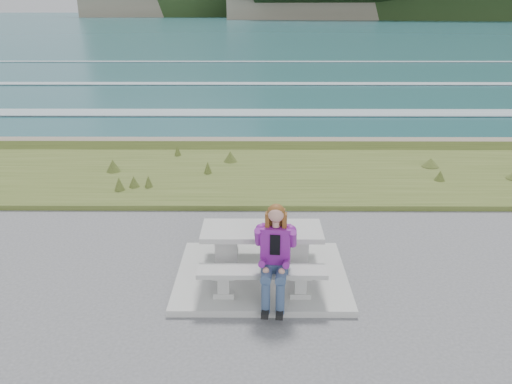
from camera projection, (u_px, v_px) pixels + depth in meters
concrete_slab at (262, 276)px, 7.72m from camera, size 2.60×2.10×0.10m
picnic_table at (262, 239)px, 7.50m from camera, size 1.80×0.75×0.75m
bench_landward at (262, 276)px, 6.92m from camera, size 1.80×0.35×0.45m
bench_seaward at (262, 233)px, 8.24m from camera, size 1.80×0.35×0.45m
grass_verge at (261, 177)px, 12.43m from camera, size 160.00×4.50×0.22m
shore_drop at (260, 147)px, 15.15m from camera, size 160.00×0.80×2.20m
ocean at (259, 103)px, 31.89m from camera, size 1600.00×1600.00×0.09m
headland_range at (510, 0)px, 377.04m from camera, size 729.83×363.95×230.51m
seated_woman at (275, 270)px, 6.74m from camera, size 0.45×0.73×1.41m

